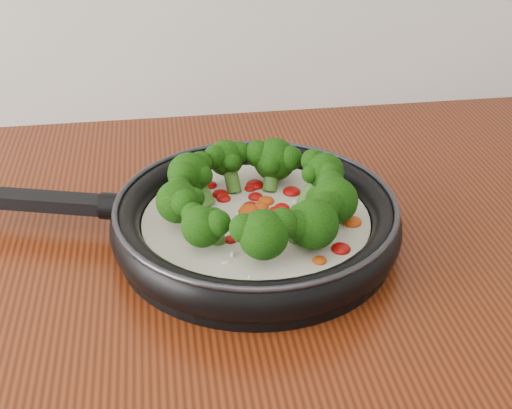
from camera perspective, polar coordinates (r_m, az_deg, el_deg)
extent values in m
cylinder|color=black|center=(0.78, 0.00, -2.79)|extent=(0.38, 0.38, 0.01)
torus|color=black|center=(0.76, 0.00, -1.32)|extent=(0.40, 0.40, 0.03)
torus|color=#2D2D33|center=(0.75, 0.00, 0.08)|extent=(0.39, 0.39, 0.01)
cube|color=black|center=(0.83, -17.15, 0.26)|extent=(0.19, 0.08, 0.02)
cylinder|color=black|center=(0.80, -11.65, -0.15)|extent=(0.04, 0.04, 0.03)
cylinder|color=beige|center=(0.77, 0.00, -1.75)|extent=(0.31, 0.31, 0.02)
ellipsoid|color=#A30907|center=(0.74, 0.70, -1.98)|extent=(0.02, 0.02, 0.01)
ellipsoid|color=#A30907|center=(0.82, -3.81, 1.60)|extent=(0.02, 0.02, 0.01)
ellipsoid|color=#BB3E0C|center=(0.79, 0.84, 0.28)|extent=(0.02, 0.02, 0.01)
ellipsoid|color=#A30907|center=(0.72, -2.11, -2.91)|extent=(0.01, 0.01, 0.01)
ellipsoid|color=#A30907|center=(0.80, -4.40, 0.52)|extent=(0.03, 0.03, 0.01)
ellipsoid|color=#BB3E0C|center=(0.76, 7.93, -1.45)|extent=(0.02, 0.02, 0.01)
ellipsoid|color=#A30907|center=(0.77, 1.62, -0.51)|extent=(0.02, 0.02, 0.01)
ellipsoid|color=#A30907|center=(0.80, -2.70, 0.49)|extent=(0.02, 0.02, 0.01)
ellipsoid|color=#BB3E0C|center=(0.77, -0.77, -0.61)|extent=(0.03, 0.03, 0.01)
ellipsoid|color=#A30907|center=(0.74, 1.25, -2.27)|extent=(0.02, 0.02, 0.01)
ellipsoid|color=#A30907|center=(0.80, -0.04, 0.63)|extent=(0.02, 0.02, 0.01)
ellipsoid|color=#BB3E0C|center=(0.69, 5.28, -4.64)|extent=(0.02, 0.02, 0.01)
ellipsoid|color=#A30907|center=(0.78, -0.47, -0.17)|extent=(0.02, 0.02, 0.01)
ellipsoid|color=#A30907|center=(0.78, 2.15, -0.30)|extent=(0.02, 0.02, 0.01)
ellipsoid|color=#BB3E0C|center=(0.78, 0.37, -0.21)|extent=(0.03, 0.03, 0.01)
ellipsoid|color=#A30907|center=(0.82, -0.09, 1.61)|extent=(0.02, 0.02, 0.01)
ellipsoid|color=#A30907|center=(0.81, 2.96, 1.05)|extent=(0.02, 0.02, 0.01)
ellipsoid|color=#BB3E0C|center=(0.77, -0.56, -0.46)|extent=(0.03, 0.03, 0.01)
ellipsoid|color=#A30907|center=(0.75, -0.57, -1.67)|extent=(0.03, 0.03, 0.01)
ellipsoid|color=#A30907|center=(0.81, -2.97, 0.85)|extent=(0.03, 0.03, 0.01)
ellipsoid|color=#BB3E0C|center=(0.80, -6.54, 0.48)|extent=(0.02, 0.02, 0.01)
ellipsoid|color=#A30907|center=(0.71, 7.03, -3.67)|extent=(0.03, 0.03, 0.01)
ellipsoid|color=#A30907|center=(0.82, -0.48, 1.34)|extent=(0.02, 0.02, 0.01)
ellipsoid|color=white|center=(0.77, 5.61, -1.02)|extent=(0.01, 0.01, 0.00)
ellipsoid|color=white|center=(0.81, 1.40, 1.27)|extent=(0.01, 0.01, 0.00)
ellipsoid|color=white|center=(0.67, -0.49, -6.05)|extent=(0.01, 0.01, 0.00)
ellipsoid|color=white|center=(0.76, 3.05, -1.15)|extent=(0.01, 0.01, 0.00)
ellipsoid|color=white|center=(0.70, -1.96, -4.16)|extent=(0.01, 0.01, 0.00)
ellipsoid|color=white|center=(0.75, 4.08, -1.89)|extent=(0.01, 0.01, 0.00)
ellipsoid|color=white|center=(0.81, -1.59, 1.04)|extent=(0.01, 0.01, 0.00)
ellipsoid|color=white|center=(0.76, -0.19, -1.06)|extent=(0.01, 0.01, 0.00)
ellipsoid|color=white|center=(0.77, -0.06, -0.87)|extent=(0.01, 0.01, 0.00)
ellipsoid|color=white|center=(0.74, -2.37, -1.94)|extent=(0.01, 0.01, 0.00)
ellipsoid|color=white|center=(0.73, 0.72, -2.38)|extent=(0.01, 0.01, 0.00)
ellipsoid|color=white|center=(0.76, 1.05, -1.13)|extent=(0.01, 0.01, 0.00)
ellipsoid|color=white|center=(0.79, 3.28, 0.24)|extent=(0.01, 0.01, 0.00)
ellipsoid|color=white|center=(0.77, -1.49, -0.75)|extent=(0.01, 0.01, 0.00)
ellipsoid|color=white|center=(0.69, -2.50, -4.85)|extent=(0.01, 0.00, 0.00)
ellipsoid|color=white|center=(0.76, 0.05, -1.21)|extent=(0.01, 0.01, 0.00)
ellipsoid|color=white|center=(0.84, 1.49, 2.20)|extent=(0.01, 0.01, 0.00)
ellipsoid|color=white|center=(0.79, -0.41, -0.05)|extent=(0.01, 0.01, 0.00)
ellipsoid|color=white|center=(0.76, -5.89, -1.12)|extent=(0.00, 0.01, 0.00)
ellipsoid|color=white|center=(0.83, 5.51, 1.91)|extent=(0.01, 0.01, 0.00)
ellipsoid|color=white|center=(0.75, -3.73, -1.55)|extent=(0.01, 0.01, 0.00)
ellipsoid|color=white|center=(0.77, -4.13, -0.98)|extent=(0.00, 0.01, 0.00)
ellipsoid|color=white|center=(0.86, 1.98, 2.83)|extent=(0.01, 0.01, 0.00)
ellipsoid|color=white|center=(0.76, -1.74, -1.36)|extent=(0.01, 0.01, 0.00)
cylinder|color=#4A7C28|center=(0.75, 5.21, -0.71)|extent=(0.03, 0.03, 0.04)
sphere|color=black|center=(0.74, 6.51, 0.31)|extent=(0.06, 0.06, 0.05)
sphere|color=black|center=(0.75, 6.22, 1.60)|extent=(0.04, 0.04, 0.03)
sphere|color=black|center=(0.72, 6.08, -0.01)|extent=(0.04, 0.04, 0.03)
sphere|color=black|center=(0.74, 5.15, 0.58)|extent=(0.03, 0.03, 0.03)
cylinder|color=#4A7C28|center=(0.78, 4.56, 1.17)|extent=(0.04, 0.03, 0.04)
sphere|color=black|center=(0.78, 5.70, 2.70)|extent=(0.05, 0.05, 0.04)
sphere|color=black|center=(0.79, 4.72, 3.62)|extent=(0.03, 0.03, 0.03)
sphere|color=black|center=(0.77, 6.13, 2.51)|extent=(0.03, 0.03, 0.03)
sphere|color=black|center=(0.77, 4.60, 2.55)|extent=(0.03, 0.03, 0.02)
cylinder|color=#4A7C28|center=(0.81, 1.27, 2.20)|extent=(0.03, 0.03, 0.03)
sphere|color=black|center=(0.82, 1.55, 3.75)|extent=(0.06, 0.06, 0.05)
sphere|color=black|center=(0.81, 0.14, 4.22)|extent=(0.04, 0.04, 0.03)
sphere|color=black|center=(0.81, 2.81, 3.84)|extent=(0.04, 0.04, 0.03)
sphere|color=black|center=(0.80, 1.25, 3.32)|extent=(0.03, 0.03, 0.03)
cylinder|color=#4A7C28|center=(0.81, -2.02, 2.21)|extent=(0.02, 0.04, 0.04)
sphere|color=black|center=(0.82, -2.50, 3.88)|extent=(0.05, 0.05, 0.04)
sphere|color=black|center=(0.80, -3.42, 3.99)|extent=(0.03, 0.03, 0.03)
sphere|color=black|center=(0.81, -1.35, 4.35)|extent=(0.03, 0.03, 0.03)
sphere|color=black|center=(0.80, -2.03, 3.48)|extent=(0.03, 0.03, 0.02)
cylinder|color=#4A7C28|center=(0.79, -4.49, 1.09)|extent=(0.04, 0.03, 0.04)
sphere|color=black|center=(0.78, -5.57, 2.54)|extent=(0.06, 0.06, 0.05)
sphere|color=black|center=(0.76, -5.97, 2.38)|extent=(0.04, 0.04, 0.03)
sphere|color=black|center=(0.79, -4.63, 3.40)|extent=(0.04, 0.04, 0.03)
sphere|color=black|center=(0.78, -4.48, 2.38)|extent=(0.03, 0.03, 0.02)
cylinder|color=#4A7C28|center=(0.75, -5.20, -0.79)|extent=(0.03, 0.02, 0.04)
sphere|color=black|center=(0.73, -6.51, 0.24)|extent=(0.06, 0.06, 0.05)
sphere|color=black|center=(0.72, -5.91, 0.14)|extent=(0.04, 0.04, 0.03)
sphere|color=black|center=(0.75, -6.40, 1.32)|extent=(0.03, 0.03, 0.03)
sphere|color=black|center=(0.74, -5.15, 0.52)|extent=(0.03, 0.03, 0.02)
cylinder|color=#4A7C28|center=(0.71, -3.55, -2.44)|extent=(0.03, 0.03, 0.03)
sphere|color=black|center=(0.69, -4.47, -1.82)|extent=(0.05, 0.05, 0.04)
sphere|color=black|center=(0.68, -3.17, -1.53)|extent=(0.03, 0.03, 0.03)
sphere|color=black|center=(0.70, -5.21, -0.83)|extent=(0.03, 0.03, 0.03)
sphere|color=black|center=(0.70, -3.48, -1.09)|extent=(0.03, 0.03, 0.02)
cylinder|color=#4A7C28|center=(0.70, 0.49, -3.05)|extent=(0.02, 0.03, 0.04)
sphere|color=black|center=(0.67, 0.64, -2.51)|extent=(0.06, 0.06, 0.05)
sphere|color=black|center=(0.67, 2.19, -1.59)|extent=(0.04, 0.04, 0.03)
sphere|color=black|center=(0.67, -1.00, -1.97)|extent=(0.04, 0.04, 0.03)
sphere|color=black|center=(0.68, 0.50, -1.56)|extent=(0.03, 0.03, 0.03)
cylinder|color=#4A7C28|center=(0.71, 3.77, -2.30)|extent=(0.03, 0.03, 0.04)
sphere|color=black|center=(0.70, 4.77, -1.62)|extent=(0.06, 0.06, 0.05)
sphere|color=black|center=(0.71, 5.53, -0.32)|extent=(0.04, 0.04, 0.03)
sphere|color=black|center=(0.68, 3.43, -1.67)|extent=(0.04, 0.04, 0.03)
sphere|color=black|center=(0.70, 3.73, -0.92)|extent=(0.03, 0.03, 0.03)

